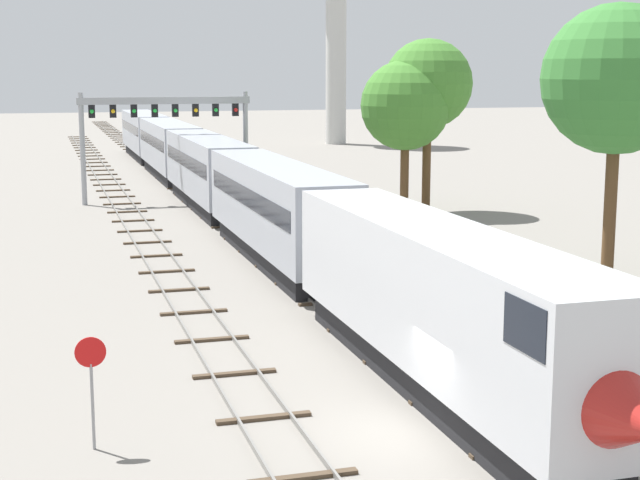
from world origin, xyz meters
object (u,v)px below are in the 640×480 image
Objects in this scene: passenger_train at (206,169)px; trackside_tree_left at (428,84)px; trackside_tree_mid at (406,106)px; stop_sign at (91,377)px; signal_gantry at (165,120)px; trackside_tree_right at (617,80)px.

passenger_train is 8.75× the size of trackside_tree_left.
trackside_tree_mid is at bearing -29.29° from passenger_train.
trackside_tree_mid is at bearing 58.18° from stop_sign.
trackside_tree_left is (13.58, -6.23, 5.75)m from passenger_train.
passenger_train reaches higher than stop_sign.
signal_gantry is 1.07× the size of trackside_tree_left.
trackside_tree_mid is (21.87, 35.24, 5.14)m from stop_sign.
signal_gantry is 0.99× the size of trackside_tree_right.
stop_sign is 41.79m from trackside_tree_mid.
stop_sign is 43.25m from trackside_tree_left.
trackside_tree_left is 0.93× the size of trackside_tree_right.
trackside_tree_left reaches higher than signal_gantry.
passenger_train is 31.68m from trackside_tree_right.
signal_gantry reaches higher than passenger_train.
passenger_train is 8.18× the size of signal_gantry.
trackside_tree_right is at bearing -90.67° from trackside_tree_left.
trackside_tree_mid is (11.87, -6.66, 4.40)m from passenger_train.
signal_gantry is at bearing 80.31° from stop_sign.
passenger_train is 14.30m from trackside_tree_mid.
trackside_tree_right is (13.32, -28.05, 6.24)m from passenger_train.
trackside_tree_mid reaches higher than stop_sign.
signal_gantry is 35.30m from trackside_tree_right.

